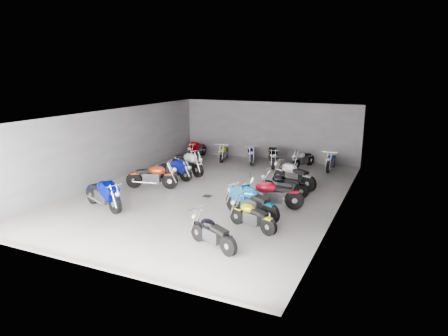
% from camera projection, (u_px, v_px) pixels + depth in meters
% --- Properties ---
extents(ground, '(14.00, 14.00, 0.00)m').
position_uv_depth(ground, '(213.00, 193.00, 16.32)').
color(ground, '#A09D97').
rests_on(ground, ground).
extents(wall_back, '(10.00, 0.10, 3.20)m').
position_uv_depth(wall_back, '(268.00, 131.00, 22.11)').
color(wall_back, gray).
rests_on(wall_back, ground).
extents(wall_left, '(0.10, 14.00, 3.20)m').
position_uv_depth(wall_left, '(113.00, 145.00, 17.96)').
color(wall_left, gray).
rests_on(wall_left, ground).
extents(wall_right, '(0.10, 14.00, 3.20)m').
position_uv_depth(wall_right, '(341.00, 167.00, 13.91)').
color(wall_right, gray).
rests_on(wall_right, ground).
extents(ceiling, '(10.00, 14.00, 0.04)m').
position_uv_depth(ceiling, '(212.00, 114.00, 15.55)').
color(ceiling, black).
rests_on(ceiling, wall_back).
extents(drain_grate, '(0.32, 0.32, 0.01)m').
position_uv_depth(drain_grate, '(207.00, 196.00, 15.88)').
color(drain_grate, black).
rests_on(drain_grate, ground).
extents(motorcycle_left_b, '(2.19, 0.90, 1.00)m').
position_uv_depth(motorcycle_left_b, '(103.00, 194.00, 14.33)').
color(motorcycle_left_b, black).
rests_on(motorcycle_left_b, ground).
extents(motorcycle_left_d, '(2.14, 0.90, 0.98)m').
position_uv_depth(motorcycle_left_d, '(153.00, 176.00, 16.82)').
color(motorcycle_left_d, black).
rests_on(motorcycle_left_d, ground).
extents(motorcycle_left_e, '(1.97, 0.41, 0.87)m').
position_uv_depth(motorcycle_left_e, '(174.00, 170.00, 18.18)').
color(motorcycle_left_e, black).
rests_on(motorcycle_left_e, ground).
extents(motorcycle_left_f, '(2.21, 1.06, 1.03)m').
position_uv_depth(motorcycle_left_f, '(188.00, 163.00, 19.13)').
color(motorcycle_left_f, black).
rests_on(motorcycle_left_f, ground).
extents(motorcycle_right_a, '(1.78, 0.85, 0.83)m').
position_uv_depth(motorcycle_right_a, '(212.00, 233.00, 11.17)').
color(motorcycle_right_a, black).
rests_on(motorcycle_right_a, ground).
extents(motorcycle_right_b, '(1.80, 0.76, 0.82)m').
position_uv_depth(motorcycle_right_b, '(252.00, 216.00, 12.47)').
color(motorcycle_right_b, black).
rests_on(motorcycle_right_b, ground).
extents(motorcycle_right_c, '(2.21, 0.96, 1.01)m').
position_uv_depth(motorcycle_right_c, '(251.00, 202.00, 13.46)').
color(motorcycle_right_c, black).
rests_on(motorcycle_right_c, ground).
extents(motorcycle_right_d, '(2.15, 0.94, 0.99)m').
position_uv_depth(motorcycle_right_d, '(272.00, 194.00, 14.33)').
color(motorcycle_right_d, black).
rests_on(motorcycle_right_d, ground).
extents(motorcycle_right_e, '(1.96, 0.42, 0.86)m').
position_uv_depth(motorcycle_right_e, '(284.00, 185.00, 15.76)').
color(motorcycle_right_e, black).
rests_on(motorcycle_right_e, ground).
extents(motorcycle_right_f, '(2.14, 1.10, 1.01)m').
position_uv_depth(motorcycle_right_f, '(293.00, 175.00, 16.96)').
color(motorcycle_right_f, black).
rests_on(motorcycle_right_f, ground).
extents(motorcycle_back_a, '(0.39, 2.01, 0.89)m').
position_uv_depth(motorcycle_back_a, '(197.00, 150.00, 22.68)').
color(motorcycle_back_a, black).
rests_on(motorcycle_back_a, ground).
extents(motorcycle_back_b, '(0.56, 1.85, 0.82)m').
position_uv_depth(motorcycle_back_b, '(224.00, 153.00, 22.03)').
color(motorcycle_back_b, black).
rests_on(motorcycle_back_b, ground).
extents(motorcycle_back_c, '(0.93, 1.83, 0.86)m').
position_uv_depth(motorcycle_back_c, '(251.00, 154.00, 21.45)').
color(motorcycle_back_c, black).
rests_on(motorcycle_back_c, ground).
extents(motorcycle_back_d, '(1.01, 2.08, 0.97)m').
position_uv_depth(motorcycle_back_d, '(272.00, 156.00, 20.71)').
color(motorcycle_back_d, black).
rests_on(motorcycle_back_d, ground).
extents(motorcycle_back_e, '(0.76, 1.81, 0.83)m').
position_uv_depth(motorcycle_back_e, '(303.00, 159.00, 20.46)').
color(motorcycle_back_e, black).
rests_on(motorcycle_back_e, ground).
extents(motorcycle_back_f, '(0.38, 1.93, 0.85)m').
position_uv_depth(motorcycle_back_f, '(331.00, 161.00, 19.85)').
color(motorcycle_back_f, black).
rests_on(motorcycle_back_f, ground).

